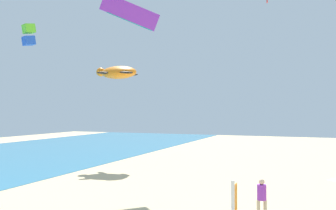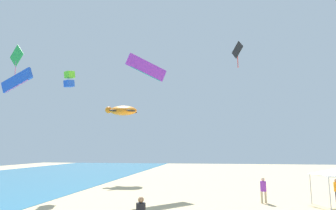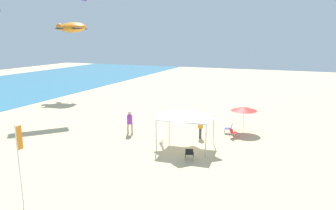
# 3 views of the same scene
# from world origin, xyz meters

# --- Properties ---
(person_near_umbrella) EXTENTS (0.45, 0.47, 1.89)m
(person_near_umbrella) POSITION_xyz_m (1.77, 4.69, 1.11)
(person_near_umbrella) COLOR #C6B28C
(person_near_umbrella) RESTS_ON ground
(kite_turtle_orange) EXTENTS (3.89, 4.42, 1.71)m
(kite_turtle_orange) POSITION_xyz_m (14.42, 20.15, 9.11)
(kite_turtle_orange) COLOR orange
(kite_box_lime) EXTENTS (1.13, 1.07, 1.78)m
(kite_box_lime) POSITION_xyz_m (5.58, 23.17, 11.32)
(kite_box_lime) COLOR #66D82D
(kite_parafoil_purple) EXTENTS (2.67, 4.27, 2.86)m
(kite_parafoil_purple) POSITION_xyz_m (8.31, 15.52, 12.99)
(kite_parafoil_purple) COLOR purple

